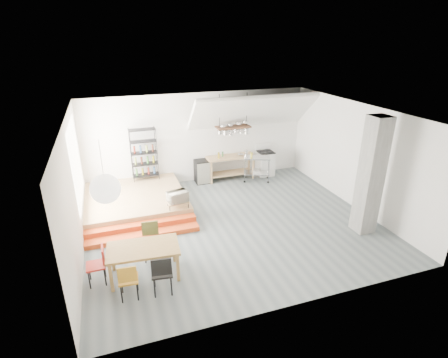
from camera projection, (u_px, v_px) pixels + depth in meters
name	position (u px, v px, depth m)	size (l,w,h in m)	color
floor	(232.00, 223.00, 10.06)	(8.00, 8.00, 0.00)	#566063
wall_back	(199.00, 138.00, 12.50)	(8.00, 0.04, 3.20)	silver
wall_left	(74.00, 191.00, 8.25)	(0.04, 7.00, 3.20)	silver
wall_right	(356.00, 156.00, 10.64)	(0.04, 7.00, 3.20)	silver
ceiling	(233.00, 113.00, 8.83)	(8.00, 7.00, 0.02)	white
slope_ceiling	(253.00, 111.00, 12.15)	(4.40, 1.80, 0.15)	white
window_pane	(76.00, 163.00, 9.49)	(0.02, 2.50, 2.20)	white
platform	(136.00, 200.00, 10.98)	(3.00, 3.00, 0.40)	#A38151
step_lower	(144.00, 235.00, 9.32)	(3.00, 0.35, 0.13)	#C94317
step_upper	(142.00, 227.00, 9.61)	(3.00, 0.35, 0.27)	#C94317
concrete_column	(371.00, 176.00, 9.12)	(0.50, 0.50, 3.20)	slate
kitchen_counter	(231.00, 163.00, 12.90)	(1.80, 0.60, 0.91)	#A38151
stove	(265.00, 163.00, 13.38)	(0.60, 0.60, 1.18)	white
pot_rack	(234.00, 129.00, 12.19)	(1.20, 0.50, 1.43)	#44281B
wire_shelving	(144.00, 153.00, 11.75)	(0.88, 0.38, 1.80)	black
microwave_shelf	(178.00, 202.00, 10.08)	(0.60, 0.40, 0.16)	#A38151
paper_lantern	(105.00, 189.00, 6.90)	(0.60, 0.60, 0.60)	white
dining_table	(143.00, 251.00, 7.63)	(1.61, 0.99, 0.74)	olive
chair_mustard	(128.00, 278.00, 6.98)	(0.42, 0.42, 0.85)	#B8801F
chair_black	(162.00, 271.00, 7.11)	(0.48, 0.48, 0.94)	black
chair_olive	(151.00, 237.00, 8.35)	(0.45, 0.45, 0.90)	brown
chair_red	(99.00, 262.00, 7.47)	(0.40, 0.40, 0.87)	red
rolling_cart	(257.00, 165.00, 12.77)	(1.06, 0.84, 0.93)	silver
mini_fridge	(202.00, 171.00, 12.69)	(0.50, 0.50, 0.85)	black
microwave	(178.00, 197.00, 10.02)	(0.56, 0.38, 0.31)	beige
bowl	(240.00, 155.00, 12.84)	(0.21, 0.21, 0.05)	silver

